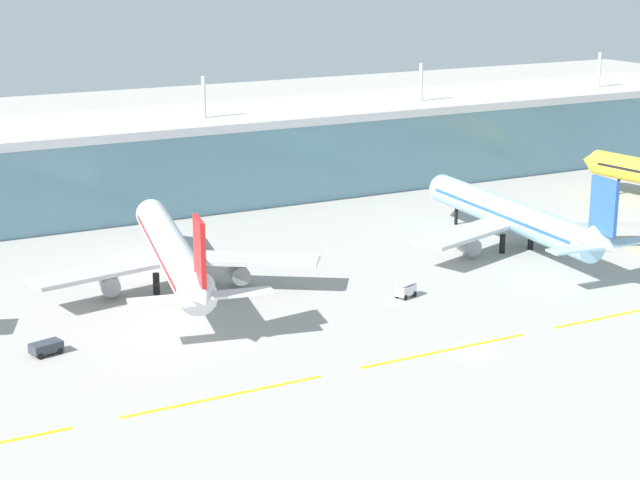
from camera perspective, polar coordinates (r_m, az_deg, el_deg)
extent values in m
plane|color=#A8A59E|center=(154.26, 8.08, -5.96)|extent=(600.00, 600.00, 0.00)
cube|color=#6693A8|center=(241.65, -6.63, 4.17)|extent=(280.00, 28.00, 17.98)
cube|color=silver|center=(239.92, -6.70, 6.49)|extent=(288.00, 34.00, 1.80)
cylinder|color=silver|center=(233.98, -6.24, 7.61)|extent=(0.90, 0.90, 9.00)
cylinder|color=silver|center=(259.73, 5.43, 8.41)|extent=(0.90, 0.90, 9.00)
cylinder|color=silver|center=(294.02, 14.71, 8.80)|extent=(0.90, 0.90, 9.00)
cylinder|color=white|center=(180.89, -7.94, -0.54)|extent=(16.20, 52.27, 5.80)
cone|color=white|center=(207.82, -9.10, 1.51)|extent=(6.20, 5.03, 5.51)
cone|color=white|center=(153.07, -6.32, -3.00)|extent=(6.16, 7.49, 5.72)
cube|color=red|center=(152.10, -6.46, -0.58)|extent=(1.98, 6.41, 9.50)
cube|color=white|center=(152.83, -8.39, -3.19)|extent=(10.44, 5.15, 0.36)
cube|color=white|center=(154.56, -4.35, -2.85)|extent=(10.44, 5.15, 0.36)
cube|color=#B7BABF|center=(175.82, -11.57, -1.63)|extent=(24.83, 11.01, 0.70)
cylinder|color=gray|center=(178.10, -11.18, -2.33)|extent=(4.04, 5.05, 3.20)
cube|color=#B7BABF|center=(179.09, -3.91, -1.03)|extent=(23.75, 18.95, 0.70)
cylinder|color=gray|center=(181.02, -4.37, -1.78)|extent=(4.04, 5.05, 3.20)
cylinder|color=black|center=(200.83, -8.72, -0.35)|extent=(0.70, 0.70, 3.60)
cylinder|color=black|center=(179.00, -8.75, -2.32)|extent=(1.10, 1.10, 3.60)
cylinder|color=black|center=(179.86, -6.73, -2.16)|extent=(1.10, 1.10, 3.60)
cube|color=red|center=(180.78, -7.94, -0.42)|extent=(15.19, 47.16, 0.60)
cylinder|color=#9ED1EA|center=(206.26, 10.07, 1.36)|extent=(8.96, 50.72, 5.80)
cone|color=#9ED1EA|center=(228.59, 6.25, 2.89)|extent=(5.75, 4.34, 5.51)
cone|color=#9ED1EA|center=(184.19, 15.00, -0.25)|extent=(5.34, 6.92, 5.72)
cube|color=#2D5BB7|center=(183.35, 14.95, 1.76)|extent=(1.10, 6.43, 9.50)
cube|color=#9ED1EA|center=(181.27, 13.55, -0.47)|extent=(10.18, 3.82, 0.36)
cube|color=#9ED1EA|center=(188.06, 16.21, -0.09)|extent=(10.18, 3.82, 0.36)
cube|color=#B7BABF|center=(196.59, 7.88, 0.36)|extent=(24.92, 14.03, 0.70)
cylinder|color=gray|center=(199.12, 7.92, -0.28)|extent=(3.48, 4.69, 3.20)
cube|color=#B7BABF|center=(210.03, 13.44, 1.06)|extent=(24.58, 16.50, 0.70)
cylinder|color=gray|center=(211.12, 12.90, 0.38)|extent=(3.48, 4.69, 3.20)
cylinder|color=black|center=(222.76, 7.30, 1.28)|extent=(0.70, 0.70, 3.60)
cylinder|color=black|center=(203.31, 9.74, -0.20)|extent=(1.10, 1.10, 3.60)
cylinder|color=black|center=(206.86, 11.21, 0.00)|extent=(1.10, 1.10, 3.60)
cube|color=#2D5BB7|center=(206.17, 10.08, 1.47)|extent=(8.68, 45.69, 0.60)
cone|color=yellow|center=(262.32, 14.23, 4.14)|extent=(6.02, 4.74, 5.51)
cylinder|color=black|center=(257.77, 15.68, 2.77)|extent=(0.70, 0.70, 3.60)
cube|color=yellow|center=(139.07, -5.07, -8.32)|extent=(28.00, 0.70, 0.04)
cube|color=yellow|center=(154.26, 6.70, -5.90)|extent=(28.00, 0.70, 0.04)
cube|color=yellow|center=(174.83, 15.95, -3.81)|extent=(28.00, 0.70, 0.04)
cube|color=#333842|center=(156.38, -14.45, -5.56)|extent=(4.86, 3.43, 1.40)
cylinder|color=black|center=(158.19, -14.13, -5.56)|extent=(0.96, 0.57, 0.90)
cylinder|color=black|center=(156.40, -13.74, -5.79)|extent=(0.96, 0.57, 0.90)
cylinder|color=black|center=(156.88, -15.12, -5.82)|extent=(0.96, 0.57, 0.90)
cylinder|color=black|center=(155.08, -14.74, -6.04)|extent=(0.96, 0.57, 0.90)
cube|color=silver|center=(175.98, 4.62, -2.69)|extent=(4.00, 2.96, 1.60)
cube|color=silver|center=(175.63, 4.63, -2.33)|extent=(3.67, 2.83, 0.16)
cylinder|color=black|center=(177.65, 4.65, -2.78)|extent=(0.97, 0.65, 0.90)
cylinder|color=black|center=(176.74, 5.07, -2.89)|extent=(0.97, 0.65, 0.90)
cylinder|color=black|center=(175.74, 4.16, -2.98)|extent=(0.97, 0.65, 0.90)
cylinder|color=black|center=(174.82, 4.58, -3.09)|extent=(0.97, 0.65, 0.90)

